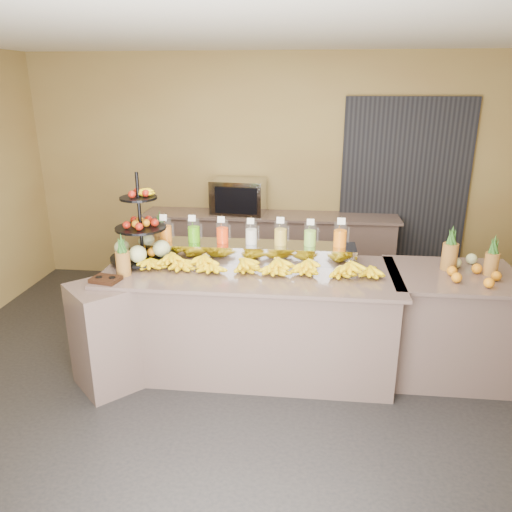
% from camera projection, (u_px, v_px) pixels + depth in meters
% --- Properties ---
extents(ground, '(6.00, 6.00, 0.00)m').
position_uv_depth(ground, '(247.00, 384.00, 4.26)').
color(ground, black).
rests_on(ground, ground).
extents(room_envelope, '(6.04, 5.02, 2.82)m').
position_uv_depth(room_envelope, '(278.00, 151.00, 4.37)').
color(room_envelope, olive).
rests_on(room_envelope, ground).
extents(buffet_counter, '(2.75, 1.25, 0.93)m').
position_uv_depth(buffet_counter, '(237.00, 321.00, 4.36)').
color(buffet_counter, gray).
rests_on(buffet_counter, ground).
extents(right_counter, '(1.08, 0.88, 0.93)m').
position_uv_depth(right_counter, '(447.00, 324.00, 4.31)').
color(right_counter, gray).
rests_on(right_counter, ground).
extents(back_ledge, '(3.10, 0.55, 0.93)m').
position_uv_depth(back_ledge, '(269.00, 250.00, 6.22)').
color(back_ledge, gray).
rests_on(back_ledge, ground).
extents(pitcher_tray, '(1.85, 0.30, 0.15)m').
position_uv_depth(pitcher_tray, '(251.00, 251.00, 4.48)').
color(pitcher_tray, gray).
rests_on(pitcher_tray, buffet_counter).
extents(juice_pitcher_orange_a, '(0.11, 0.11, 0.27)m').
position_uv_depth(juice_pitcher_orange_a, '(166.00, 231.00, 4.51)').
color(juice_pitcher_orange_a, silver).
rests_on(juice_pitcher_orange_a, pitcher_tray).
extents(juice_pitcher_green, '(0.11, 0.12, 0.27)m').
position_uv_depth(juice_pitcher_green, '(194.00, 232.00, 4.48)').
color(juice_pitcher_green, silver).
rests_on(juice_pitcher_green, pitcher_tray).
extents(juice_pitcher_orange_b, '(0.11, 0.11, 0.26)m').
position_uv_depth(juice_pitcher_orange_b, '(222.00, 233.00, 4.45)').
color(juice_pitcher_orange_b, silver).
rests_on(juice_pitcher_orange_b, pitcher_tray).
extents(juice_pitcher_milk, '(0.11, 0.11, 0.26)m').
position_uv_depth(juice_pitcher_milk, '(251.00, 234.00, 4.43)').
color(juice_pitcher_milk, silver).
rests_on(juice_pitcher_milk, pitcher_tray).
extents(juice_pitcher_lemon, '(0.11, 0.12, 0.27)m').
position_uv_depth(juice_pitcher_lemon, '(280.00, 234.00, 4.40)').
color(juice_pitcher_lemon, silver).
rests_on(juice_pitcher_lemon, pitcher_tray).
extents(juice_pitcher_lime, '(0.11, 0.11, 0.26)m').
position_uv_depth(juice_pitcher_lime, '(310.00, 236.00, 4.37)').
color(juice_pitcher_lime, silver).
rests_on(juice_pitcher_lime, pitcher_tray).
extents(juice_pitcher_orange_c, '(0.12, 0.12, 0.28)m').
position_uv_depth(juice_pitcher_orange_c, '(340.00, 236.00, 4.34)').
color(juice_pitcher_orange_c, silver).
rests_on(juice_pitcher_orange_c, pitcher_tray).
extents(banana_heap, '(2.14, 0.19, 0.18)m').
position_uv_depth(banana_heap, '(258.00, 263.00, 4.19)').
color(banana_heap, yellow).
rests_on(banana_heap, buffet_counter).
extents(fruit_stand, '(0.63, 0.63, 0.80)m').
position_uv_depth(fruit_stand, '(145.00, 239.00, 4.38)').
color(fruit_stand, black).
rests_on(fruit_stand, buffet_counter).
extents(condiment_caddy, '(0.25, 0.21, 0.03)m').
position_uv_depth(condiment_caddy, '(106.00, 279.00, 4.00)').
color(condiment_caddy, black).
rests_on(condiment_caddy, buffet_counter).
extents(pineapple_left_a, '(0.12, 0.12, 0.36)m').
position_uv_depth(pineapple_left_a, '(123.00, 260.00, 4.10)').
color(pineapple_left_a, brown).
rests_on(pineapple_left_a, buffet_counter).
extents(pineapple_left_b, '(0.12, 0.12, 0.39)m').
position_uv_depth(pineapple_left_b, '(161.00, 236.00, 4.72)').
color(pineapple_left_b, brown).
rests_on(pineapple_left_b, buffet_counter).
extents(right_fruit_pile, '(0.43, 0.41, 0.23)m').
position_uv_depth(right_fruit_pile, '(470.00, 268.00, 4.09)').
color(right_fruit_pile, brown).
rests_on(right_fruit_pile, right_counter).
extents(oven_warmer, '(0.66, 0.49, 0.42)m').
position_uv_depth(oven_warmer, '(239.00, 197.00, 6.04)').
color(oven_warmer, gray).
rests_on(oven_warmer, back_ledge).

